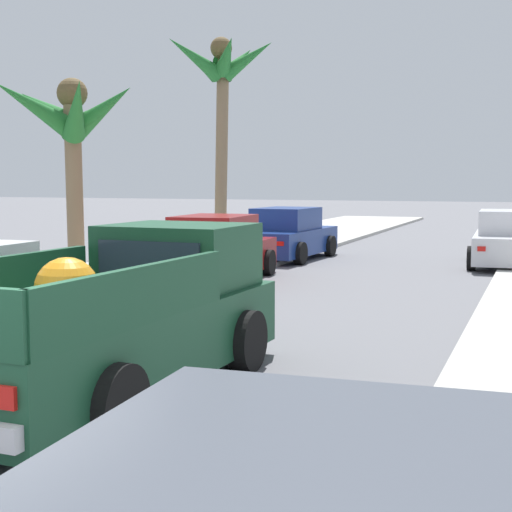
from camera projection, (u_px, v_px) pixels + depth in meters
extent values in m
cube|color=#B2AFA8|center=(138.00, 275.00, 18.44)|extent=(4.83, 60.00, 0.12)
cube|color=silver|center=(175.00, 277.00, 18.08)|extent=(0.16, 60.00, 0.10)
cube|color=#19472D|center=(111.00, 341.00, 8.36)|extent=(2.07, 5.15, 0.80)
cube|color=#19472D|center=(179.00, 255.00, 9.75)|extent=(1.76, 1.55, 0.80)
cube|color=#283342|center=(148.00, 260.00, 9.05)|extent=(1.38, 0.10, 0.44)
cube|color=#283342|center=(205.00, 249.00, 10.45)|extent=(1.46, 0.10, 0.48)
cube|color=#19472D|center=(140.00, 296.00, 7.16)|extent=(0.19, 3.30, 0.56)
cylinder|color=black|center=(112.00, 329.00, 10.16)|extent=(0.28, 0.77, 0.76)
cylinder|color=black|center=(247.00, 341.00, 9.42)|extent=(0.28, 0.77, 0.76)
cylinder|color=black|center=(117.00, 405.00, 6.72)|extent=(0.28, 0.77, 0.76)
cube|color=red|center=(4.00, 397.00, 5.70)|extent=(0.22, 0.05, 0.18)
sphere|color=orange|center=(67.00, 289.00, 7.35)|extent=(0.63, 0.63, 0.63)
cube|color=silver|center=(508.00, 247.00, 20.79)|extent=(1.94, 4.27, 0.72)
cube|color=silver|center=(509.00, 222.00, 20.62)|extent=(1.61, 2.16, 0.64)
cube|color=#283342|center=(509.00, 221.00, 21.54)|extent=(1.37, 0.14, 0.52)
cube|color=#283342|center=(509.00, 225.00, 19.71)|extent=(1.34, 0.14, 0.50)
cylinder|color=black|center=(476.00, 249.00, 22.32)|extent=(0.25, 0.65, 0.64)
cylinder|color=black|center=(472.00, 258.00, 19.86)|extent=(0.25, 0.65, 0.64)
cube|color=red|center=(481.00, 249.00, 18.98)|extent=(0.20, 0.05, 0.12)
cube|color=white|center=(487.00, 238.00, 22.96)|extent=(0.20, 0.05, 0.10)
cylinder|color=black|center=(57.00, 327.00, 10.61)|extent=(0.24, 0.65, 0.64)
cube|color=red|center=(72.00, 295.00, 11.42)|extent=(0.20, 0.05, 0.12)
cube|color=red|center=(2.00, 291.00, 11.83)|extent=(0.20, 0.05, 0.12)
cube|color=#283342|center=(347.00, 465.00, 3.14)|extent=(1.34, 0.15, 0.50)
cube|color=red|center=(503.00, 510.00, 3.98)|extent=(0.20, 0.05, 0.12)
cube|color=red|center=(272.00, 481.00, 4.37)|extent=(0.20, 0.05, 0.12)
cube|color=maroon|center=(216.00, 258.00, 17.86)|extent=(1.98, 4.29, 0.72)
cube|color=maroon|center=(214.00, 229.00, 17.69)|extent=(1.63, 2.18, 0.64)
cube|color=#283342|center=(228.00, 228.00, 18.62)|extent=(1.37, 0.15, 0.52)
cube|color=#283342|center=(198.00, 233.00, 16.78)|extent=(1.34, 0.15, 0.50)
cylinder|color=black|center=(201.00, 260.00, 19.39)|extent=(0.25, 0.65, 0.64)
cylinder|color=black|center=(268.00, 262.00, 18.84)|extent=(0.25, 0.65, 0.64)
cylinder|color=black|center=(157.00, 272.00, 16.92)|extent=(0.25, 0.65, 0.64)
cylinder|color=black|center=(233.00, 275.00, 16.37)|extent=(0.25, 0.65, 0.64)
cube|color=red|center=(152.00, 262.00, 16.04)|extent=(0.20, 0.05, 0.12)
cube|color=white|center=(222.00, 247.00, 20.04)|extent=(0.20, 0.05, 0.10)
cube|color=red|center=(208.00, 264.00, 15.66)|extent=(0.20, 0.05, 0.12)
cube|color=white|center=(267.00, 248.00, 19.66)|extent=(0.20, 0.05, 0.10)
cube|color=navy|center=(288.00, 241.00, 22.69)|extent=(2.00, 4.29, 0.72)
cube|color=navy|center=(286.00, 219.00, 22.53)|extent=(1.64, 2.18, 0.64)
cube|color=#283342|center=(298.00, 218.00, 23.41)|extent=(1.37, 0.16, 0.52)
cube|color=#283342|center=(274.00, 221.00, 21.65)|extent=(1.34, 0.16, 0.50)
cylinder|color=black|center=(276.00, 244.00, 24.26)|extent=(0.26, 0.65, 0.64)
cylinder|color=black|center=(330.00, 246.00, 23.52)|extent=(0.26, 0.65, 0.64)
cylinder|color=black|center=(242.00, 251.00, 21.89)|extent=(0.26, 0.65, 0.64)
cylinder|color=black|center=(300.00, 253.00, 21.16)|extent=(0.26, 0.65, 0.64)
cube|color=red|center=(238.00, 242.00, 21.02)|extent=(0.20, 0.05, 0.12)
cube|color=white|center=(294.00, 234.00, 24.85)|extent=(0.20, 0.05, 0.10)
cube|color=red|center=(280.00, 244.00, 20.50)|extent=(0.20, 0.05, 0.12)
cube|color=white|center=(330.00, 235.00, 24.34)|extent=(0.20, 0.05, 0.10)
cylinder|color=#846B4C|center=(74.00, 184.00, 19.02)|extent=(0.42, 0.47, 4.51)
cone|color=#23702D|center=(104.00, 108.00, 18.63)|extent=(1.78, 0.77, 1.43)
cone|color=#23702D|center=(101.00, 110.00, 19.52)|extent=(1.12, 1.91, 1.40)
cone|color=#23702D|center=(70.00, 114.00, 19.65)|extent=(1.47, 1.65, 1.52)
cone|color=#23702D|center=(45.00, 108.00, 19.32)|extent=(2.03, 0.91, 1.33)
cone|color=#23702D|center=(33.00, 106.00, 18.11)|extent=(1.44, 2.18, 1.45)
cone|color=#23702D|center=(77.00, 109.00, 17.94)|extent=(1.64, 1.81, 1.58)
sphere|color=brown|center=(72.00, 93.00, 18.79)|extent=(0.76, 0.76, 0.76)
cylinder|color=#846B4C|center=(222.00, 150.00, 25.45)|extent=(0.40, 0.75, 6.72)
cone|color=#23702D|center=(248.00, 58.00, 24.89)|extent=(1.93, 0.71, 1.44)
cone|color=#23702D|center=(238.00, 62.00, 25.68)|extent=(1.16, 1.62, 1.40)
cone|color=#23702D|center=(220.00, 57.00, 25.86)|extent=(1.22, 1.66, 1.06)
cone|color=#23702D|center=(200.00, 61.00, 25.48)|extent=(1.66, 0.64, 1.42)
cone|color=#23702D|center=(194.00, 57.00, 24.52)|extent=(1.62, 2.10, 1.48)
cone|color=#23702D|center=(227.00, 55.00, 24.42)|extent=(1.39, 1.59, 1.33)
sphere|color=brown|center=(221.00, 48.00, 25.11)|extent=(0.72, 0.72, 0.72)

